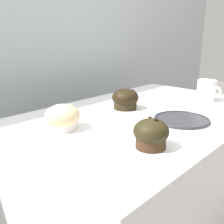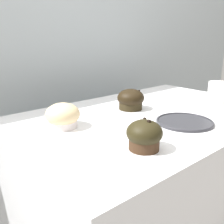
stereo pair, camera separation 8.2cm
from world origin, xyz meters
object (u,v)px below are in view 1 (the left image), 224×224
Objects in this scene: muffin_front_center at (151,134)px; muffin_back_left at (125,99)px; coffee_cup at (207,90)px; serving_plate at (182,119)px; muffin_back_right at (63,118)px.

muffin_front_center is 0.88× the size of muffin_back_left.
coffee_cup reaches higher than muffin_front_center.
muffin_back_left is at bearing 94.36° from serving_plate.
muffin_back_right is (-0.07, 0.28, -0.00)m from muffin_front_center.
muffin_back_right is 0.66m from coffee_cup.
coffee_cup is 0.63× the size of serving_plate.
muffin_back_right is at bearing 165.74° from coffee_cup.
muffin_back_left is at bearing 152.93° from coffee_cup.
muffin_front_center reaches higher than muffin_back_right.
muffin_back_left is (0.23, 0.28, 0.00)m from muffin_front_center.
coffee_cup reaches higher than muffin_back_left.
coffee_cup is at bearing -27.07° from muffin_back_left.
muffin_front_center reaches higher than serving_plate.
serving_plate is (0.02, -0.23, -0.03)m from muffin_back_left.
muffin_back_right reaches higher than serving_plate.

